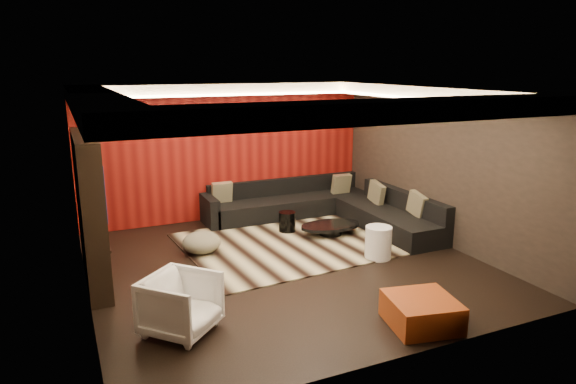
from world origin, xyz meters
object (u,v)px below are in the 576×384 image
armchair (181,304)px  sectional_sofa (326,209)px  coffee_table (330,229)px  drum_stool (287,222)px  orange_ottoman (422,312)px  white_side_table (378,242)px

armchair → sectional_sofa: (3.77, 3.31, -0.10)m
armchair → sectional_sofa: size_ratio=0.22×
coffee_table → sectional_sofa: (0.36, 0.85, 0.14)m
drum_stool → orange_ottoman: (0.02, -4.02, -0.03)m
coffee_table → white_side_table: 1.39m
coffee_table → drum_stool: (-0.67, 0.50, 0.09)m
white_side_table → orange_ottoman: (-0.80, -2.14, -0.10)m
coffee_table → orange_ottoman: size_ratio=1.47×
coffee_table → orange_ottoman: (-0.65, -3.52, 0.06)m
armchair → sectional_sofa: bearing=-1.7°
coffee_table → orange_ottoman: 3.58m
white_side_table → armchair: (-3.55, -1.09, 0.09)m
orange_ottoman → armchair: size_ratio=1.00×
white_side_table → sectional_sofa: size_ratio=0.15×
white_side_table → coffee_table: bearing=96.2°
white_side_table → sectional_sofa: bearing=84.5°
drum_stool → white_side_table: (0.82, -1.88, 0.06)m
coffee_table → orange_ottoman: bearing=-100.5°
drum_stool → armchair: 4.04m
orange_ottoman → sectional_sofa: (1.02, 4.36, 0.08)m
white_side_table → orange_ottoman: bearing=-110.5°
drum_stool → armchair: size_ratio=0.48×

